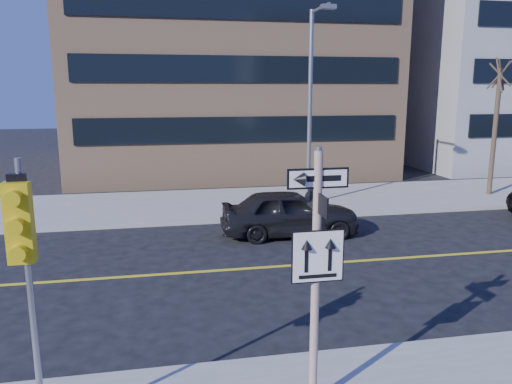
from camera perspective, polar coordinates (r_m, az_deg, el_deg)
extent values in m
plane|color=black|center=(10.75, 2.31, -16.10)|extent=(120.00, 120.00, 0.00)
cylinder|color=silver|center=(7.66, 6.80, -10.31)|extent=(0.13, 0.13, 4.00)
cylinder|color=gray|center=(7.16, 7.19, 4.95)|extent=(0.10, 0.10, 0.06)
cube|color=black|center=(7.22, 7.10, 1.56)|extent=(0.92, 0.03, 0.30)
cube|color=black|center=(7.29, 7.04, -1.15)|extent=(0.03, 0.92, 0.30)
cube|color=white|center=(7.43, 7.08, -7.32)|extent=(0.80, 0.03, 0.80)
cylinder|color=gray|center=(7.55, -24.24, -11.66)|extent=(0.09, 0.09, 4.00)
cube|color=gold|center=(6.99, -25.42, -3.19)|extent=(0.32, 0.22, 1.05)
sphere|color=#8C0705|center=(6.80, -25.92, -0.59)|extent=(0.17, 0.17, 0.17)
sphere|color=black|center=(6.88, -25.66, -3.44)|extent=(0.17, 0.17, 0.17)
sphere|color=black|center=(6.97, -25.41, -6.22)|extent=(0.17, 0.17, 0.17)
imported|color=black|center=(17.34, 3.85, -2.37)|extent=(2.08, 4.82, 1.62)
cylinder|color=gray|center=(21.21, 6.17, 9.28)|extent=(0.18, 0.18, 8.00)
cylinder|color=gray|center=(20.46, 7.29, 20.12)|extent=(0.10, 2.20, 0.10)
cube|color=gray|center=(19.51, 8.26, 20.22)|extent=(0.55, 0.30, 0.16)
cylinder|color=#3D2E24|center=(25.65, 25.62, 6.15)|extent=(0.22, 0.22, 5.80)
cube|color=tan|center=(34.74, -4.14, 18.23)|extent=(18.00, 18.00, 18.00)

